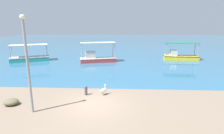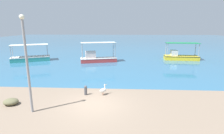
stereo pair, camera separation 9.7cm
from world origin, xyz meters
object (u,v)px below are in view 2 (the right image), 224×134
Objects in this scene: fishing_boat_outer at (31,58)px; lamp_post at (27,60)px; fishing_boat_center at (97,58)px; pelican at (103,90)px; fishing_boat_near_right at (180,56)px; mooring_bollard at (86,90)px; net_pile at (11,102)px.

lamp_post reaches higher than fishing_boat_outer.
fishing_boat_center is 12.31m from pelican.
fishing_boat_near_right is at bearing 5.47° from fishing_boat_outer.
fishing_boat_center reaches higher than pelican.
mooring_bollard is (2.69, 2.80, -2.80)m from lamp_post.
pelican is 5.69m from lamp_post.
net_pile is (-1.90, 0.89, -2.99)m from lamp_post.
pelican is (12.04, -12.40, -0.13)m from fishing_boat_outer.
lamp_post is at bearing -133.82° from mooring_bollard.
net_pile is (-4.59, -1.92, -0.19)m from mooring_bollard.
fishing_boat_center reaches higher than mooring_bollard.
fishing_boat_outer is 17.47m from lamp_post.
lamp_post reaches higher than pelican.
fishing_boat_center is at bearing -169.02° from fishing_boat_near_right.
net_pile is (-5.91, -2.00, -0.17)m from pelican.
fishing_boat_outer is 16.45m from mooring_bollard.
pelican is 0.14× the size of lamp_post.
fishing_boat_center is 14.63m from net_pile.
fishing_boat_near_right is 6.90× the size of mooring_bollard.
net_pile is (-16.23, -16.55, -0.37)m from fishing_boat_near_right.
fishing_boat_outer is 17.28m from pelican.
mooring_bollard reaches higher than net_pile.
mooring_bollard is at bearing 22.68° from net_pile.
pelican is at bearing -125.35° from fishing_boat_near_right.
fishing_boat_outer is 22.45m from fishing_boat_near_right.
fishing_boat_near_right is 0.90× the size of lamp_post.
fishing_boat_center is 15.34m from lamp_post.
fishing_boat_center is 7.20× the size of mooring_bollard.
fishing_boat_outer is at bearing 178.39° from fishing_boat_center.
fishing_boat_outer is 9.89m from fishing_boat_center.
lamp_post is at bearing -129.42° from fishing_boat_near_right.
lamp_post is at bearing -24.99° from net_pile.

